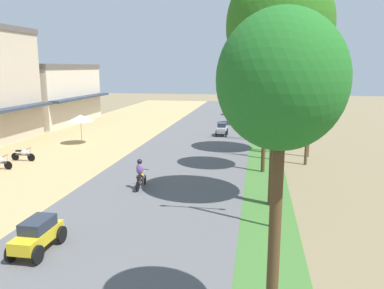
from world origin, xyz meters
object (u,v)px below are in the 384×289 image
Objects in this scene: vendor_umbrella at (81,118)px; median_tree_second at (279,27)px; median_tree_nearest at (281,83)px; car_hatchback_silver at (222,129)px; utility_pole_far at (310,91)px; streetlamp_far at (264,83)px; utility_pole_near at (311,87)px; streetlamp_near at (275,129)px; motorbike_ahead_second at (140,174)px; parked_motorbike_second at (0,162)px; parked_motorbike_third at (23,154)px; median_tree_fourth at (267,66)px; median_tree_third at (267,54)px; car_sedan_yellow at (37,234)px; median_tree_sixth at (266,59)px; median_tree_fifth at (266,71)px; streetlamp_mid at (266,94)px.

vendor_umbrella is 0.23× the size of median_tree_second.
median_tree_nearest reaches higher than vendor_umbrella.
utility_pole_far is at bearing -56.38° from car_hatchback_silver.
utility_pole_near is at bearing -83.59° from streetlamp_far.
motorbike_ahead_second is (-6.87, 4.00, -3.31)m from streetlamp_near.
motorbike_ahead_second is at bearing -52.04° from vendor_umbrella.
parked_motorbike_second is 0.18× the size of utility_pole_near.
utility_pole_far is at bearing 76.75° from streetlamp_near.
parked_motorbike_third is 36.67m from streetlamp_far.
utility_pole_near is at bearing -13.81° from median_tree_fourth.
median_tree_nearest is 15.59m from median_tree_third.
median_tree_third is 14.68m from car_hatchback_silver.
utility_pole_far is 4.29× the size of car_sedan_yellow.
median_tree_third is at bearing -90.81° from median_tree_sixth.
median_tree_fifth is (16.97, 19.69, 5.57)m from parked_motorbike_third.
median_tree_nearest is 25.70m from streetlamp_mid.
parked_motorbike_second is 35.16m from median_tree_sixth.
streetlamp_mid is at bearing 30.68° from parked_motorbike_third.
car_sedan_yellow is 25.28m from car_hatchback_silver.
vendor_umbrella is at bearing -167.12° from streetlamp_mid.
streetlamp_mid is at bearing 88.43° from median_tree_third.
median_tree_nearest is at bearing -58.65° from motorbike_ahead_second.
utility_pole_far is at bearing -50.07° from median_tree_fourth.
median_tree_sixth is 41.38m from car_sedan_yellow.
streetlamp_far is at bearing 63.73° from parked_motorbike_second.
median_tree_fourth is 4.95× the size of motorbike_ahead_second.
parked_motorbike_third is 26.58m from median_tree_fifth.
vendor_umbrella is at bearing 177.47° from median_tree_fourth.
streetlamp_far reaches higher than motorbike_ahead_second.
parked_motorbike_third is 0.21× the size of median_tree_fifth.
motorbike_ahead_second is at bearing -144.76° from median_tree_third.
median_tree_nearest is 4.32× the size of motorbike_ahead_second.
median_tree_second is 9.48m from utility_pole_far.
utility_pole_far is (2.63, -7.55, 0.80)m from streetlamp_mid.
motorbike_ahead_second is at bearing -105.86° from median_tree_fifth.
median_tree_sixth reaches higher than median_tree_fourth.
median_tree_sixth is at bearing 90.00° from median_tree_second.
parked_motorbike_second is 10.50m from motorbike_ahead_second.
median_tree_fourth is at bearing 90.51° from streetlamp_near.
utility_pole_far is 12.80m from car_hatchback_silver.
parked_motorbike_third is 0.16× the size of median_tree_second.
streetlamp_near is 0.73× the size of utility_pole_far.
median_tree_sixth is 17.02m from car_hatchback_silver.
parked_motorbike_second is at bearing -166.33° from utility_pole_far.
streetlamp_near is 21.87m from car_hatchback_silver.
car_sedan_yellow is at bearing -100.53° from streetlamp_far.
median_tree_fourth is 21.77m from median_tree_sixth.
streetlamp_near is at bearing -30.22° from motorbike_ahead_second.
median_tree_fifth is (0.19, 13.90, -0.52)m from median_tree_fourth.
utility_pole_far is at bearing 40.97° from median_tree_third.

